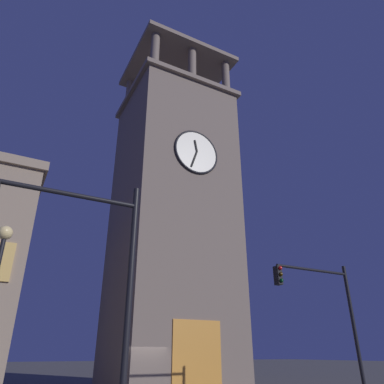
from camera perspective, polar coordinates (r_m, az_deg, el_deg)
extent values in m
cube|color=#75665B|center=(27.58, -3.12, -5.29)|extent=(8.02, 7.60, 22.35)
cube|color=#75665B|center=(33.09, -2.67, 13.67)|extent=(8.62, 8.20, 0.40)
cylinder|color=#75665B|center=(33.52, 5.42, 17.58)|extent=(0.70, 0.70, 3.54)
cylinder|color=#75665B|center=(32.21, 0.01, 19.56)|extent=(0.70, 0.70, 3.54)
cylinder|color=#75665B|center=(31.23, -5.93, 21.50)|extent=(0.70, 0.70, 3.54)
cylinder|color=#75665B|center=(37.77, 0.02, 11.90)|extent=(0.70, 0.70, 3.54)
cylinder|color=#75665B|center=(36.62, -4.83, 13.34)|extent=(0.70, 0.70, 3.54)
cylinder|color=#75665B|center=(35.75, -10.01, 14.76)|extent=(0.70, 0.70, 3.54)
cube|color=#75665B|center=(35.65, -2.54, 18.67)|extent=(8.62, 8.20, 0.40)
cylinder|color=black|center=(36.99, -2.48, 20.84)|extent=(0.12, 0.12, 3.44)
cylinder|color=silver|center=(26.32, 0.69, 6.40)|extent=(3.41, 0.12, 3.41)
torus|color=black|center=(26.31, 0.72, 6.42)|extent=(3.57, 0.16, 3.57)
cube|color=black|center=(26.45, 0.62, 7.40)|extent=(0.30, 0.06, 0.94)
cube|color=black|center=(25.81, 0.35, 5.31)|extent=(0.58, 0.06, 1.41)
cube|color=orange|center=(22.72, 0.74, -24.82)|extent=(3.20, 0.24, 4.00)
cube|color=#E0B259|center=(18.74, -28.22, -9.71)|extent=(1.00, 0.12, 1.80)
cylinder|color=black|center=(9.04, -10.16, -17.92)|extent=(0.16, 0.16, 6.28)
cylinder|color=black|center=(9.33, -18.74, -0.38)|extent=(3.35, 0.12, 0.12)
cylinder|color=black|center=(17.88, 24.65, -19.96)|extent=(0.16, 0.16, 5.84)
cylinder|color=black|center=(16.69, 18.73, -11.72)|extent=(3.98, 0.12, 0.12)
cube|color=black|center=(15.25, 13.58, -12.85)|extent=(0.22, 0.30, 0.75)
sphere|color=red|center=(15.17, 13.92, -11.70)|extent=(0.16, 0.16, 0.16)
sphere|color=#392705|center=(15.12, 14.02, -12.62)|extent=(0.16, 0.16, 0.16)
sphere|color=#063316|center=(15.07, 14.12, -13.55)|extent=(0.16, 0.16, 0.16)
sphere|color=#F9DB8C|center=(12.57, -27.69, -5.79)|extent=(0.44, 0.44, 0.44)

